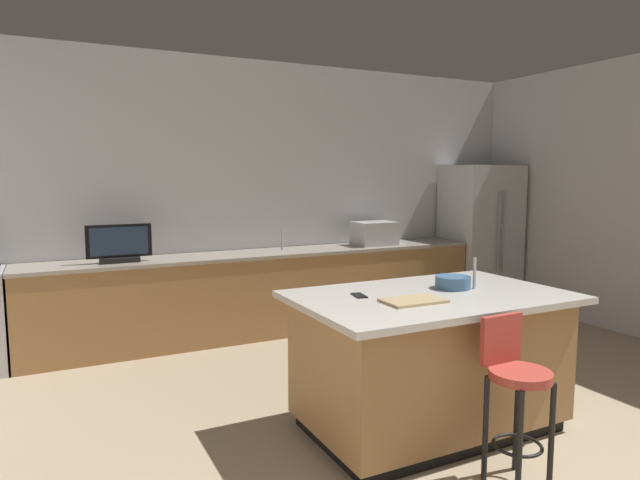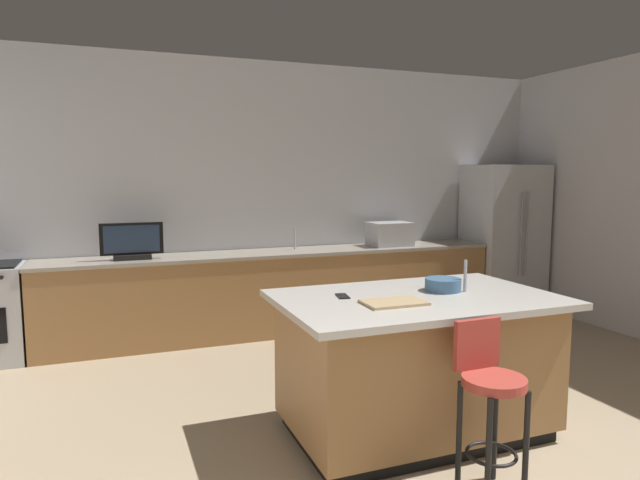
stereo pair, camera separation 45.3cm
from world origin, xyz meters
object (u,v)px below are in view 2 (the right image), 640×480
at_px(kitchen_island, 416,363).
at_px(microwave, 390,234).
at_px(fruit_bowl, 443,285).
at_px(refrigerator, 503,238).
at_px(tv_monitor, 132,243).
at_px(tv_remote, 448,289).
at_px(bar_stool_center, 489,393).
at_px(cutting_board, 394,302).
at_px(cell_phone, 343,296).

relative_size(kitchen_island, microwave, 3.81).
distance_m(microwave, fruit_bowl, 2.76).
bearing_deg(refrigerator, tv_monitor, -179.95).
bearing_deg(tv_remote, refrigerator, 45.94).
height_order(kitchen_island, tv_remote, tv_remote).
xyz_separation_m(refrigerator, bar_stool_center, (-2.83, -3.37, -0.37)).
relative_size(refrigerator, bar_stool_center, 1.97).
bearing_deg(kitchen_island, tv_remote, 14.40).
xyz_separation_m(kitchen_island, microwave, (1.22, 2.66, 0.56)).
bearing_deg(cutting_board, microwave, 62.29).
xyz_separation_m(tv_remote, cutting_board, (-0.54, -0.22, -0.00)).
bearing_deg(bar_stool_center, cutting_board, 110.76).
xyz_separation_m(microwave, cell_phone, (-1.69, -2.50, -0.10)).
xyz_separation_m(kitchen_island, cutting_board, (-0.25, -0.15, 0.47)).
relative_size(bar_stool_center, cell_phone, 6.28).
xyz_separation_m(refrigerator, microwave, (-1.61, 0.05, 0.11)).
distance_m(bar_stool_center, fruit_bowl, 0.97).
bearing_deg(tv_monitor, fruit_bowl, -52.80).
bearing_deg(cutting_board, tv_remote, 22.09).
bearing_deg(cell_phone, bar_stool_center, -52.45).
height_order(microwave, bar_stool_center, microwave).
height_order(refrigerator, fruit_bowl, refrigerator).
distance_m(tv_monitor, tv_remote, 3.20).
height_order(kitchen_island, cutting_board, cutting_board).
relative_size(bar_stool_center, fruit_bowl, 3.84).
bearing_deg(tv_monitor, bar_stool_center, -63.69).
bearing_deg(tv_remote, tv_monitor, 128.74).
bearing_deg(bar_stool_center, refrigerator, 48.65).
bearing_deg(cell_phone, tv_remote, 4.57).
relative_size(refrigerator, tv_remote, 10.90).
bearing_deg(kitchen_island, cutting_board, -149.90).
height_order(kitchen_island, cell_phone, cell_phone).
distance_m(bar_stool_center, tv_remote, 0.97).
bearing_deg(cell_phone, refrigerator, 47.37).
height_order(refrigerator, tv_monitor, refrigerator).
relative_size(fruit_bowl, cell_phone, 1.64).
bearing_deg(cutting_board, kitchen_island, 30.10).
bearing_deg(fruit_bowl, tv_monitor, 127.20).
xyz_separation_m(kitchen_island, bar_stool_center, (-0.00, -0.76, 0.08)).
bearing_deg(tv_monitor, kitchen_island, -57.40).
distance_m(microwave, bar_stool_center, 3.67).
relative_size(microwave, tv_remote, 2.82).
bearing_deg(cutting_board, fruit_bowl, 24.10).
bearing_deg(microwave, kitchen_island, -114.69).
bearing_deg(bar_stool_center, tv_remote, 69.37).
distance_m(microwave, cell_phone, 3.02).
height_order(fruit_bowl, cutting_board, fruit_bowl).
xyz_separation_m(refrigerator, fruit_bowl, (-2.58, -2.53, 0.05)).
xyz_separation_m(cell_phone, tv_remote, (0.76, -0.08, 0.01)).
xyz_separation_m(microwave, bar_stool_center, (-1.22, -3.42, -0.48)).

